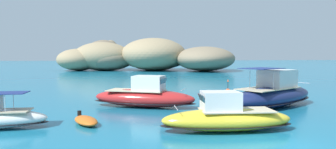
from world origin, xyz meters
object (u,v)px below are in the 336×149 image
(islet_large, at_px, (166,56))
(dinghy_tender, at_px, (86,120))
(channel_buoy, at_px, (228,91))
(islet_small, at_px, (100,57))
(motorboat_navy, at_px, (274,94))
(motorboat_red, at_px, (144,96))
(motorboat_yellow, at_px, (226,118))

(islet_large, relative_size, dinghy_tender, 11.22)
(islet_large, distance_m, channel_buoy, 49.38)
(islet_small, bearing_deg, motorboat_navy, -74.27)
(motorboat_red, distance_m, dinghy_tender, 6.78)
(motorboat_yellow, xyz_separation_m, dinghy_tender, (-7.45, 2.61, -0.47))
(islet_large, xyz_separation_m, dinghy_tender, (-13.19, -61.50, -3.33))
(motorboat_yellow, xyz_separation_m, motorboat_red, (-3.72, 8.24, 0.11))
(islet_small, distance_m, channel_buoy, 54.69)
(islet_large, bearing_deg, motorboat_yellow, -95.11)
(dinghy_tender, bearing_deg, islet_small, 93.03)
(islet_small, xyz_separation_m, channel_buoy, (16.04, -52.19, -3.04))
(islet_small, distance_m, motorboat_yellow, 67.96)
(motorboat_yellow, bearing_deg, islet_large, 84.89)
(islet_large, bearing_deg, motorboat_red, -99.60)
(motorboat_navy, bearing_deg, motorboat_red, 171.97)
(islet_small, bearing_deg, islet_large, -9.99)
(islet_large, height_order, motorboat_red, islet_large)
(dinghy_tender, bearing_deg, channel_buoy, 44.08)
(islet_small, height_order, motorboat_red, islet_small)
(islet_large, distance_m, islet_small, 16.85)
(islet_small, distance_m, motorboat_red, 59.29)
(motorboat_red, bearing_deg, motorboat_yellow, -65.70)
(motorboat_yellow, height_order, dinghy_tender, motorboat_yellow)
(islet_large, bearing_deg, dinghy_tender, -102.10)
(motorboat_navy, distance_m, motorboat_yellow, 9.17)
(islet_small, bearing_deg, motorboat_red, -83.08)
(islet_large, height_order, channel_buoy, islet_large)
(islet_large, distance_m, dinghy_tender, 62.99)
(motorboat_red, bearing_deg, islet_small, 96.92)
(motorboat_red, bearing_deg, islet_large, 80.40)
(motorboat_yellow, distance_m, motorboat_red, 9.04)
(motorboat_red, xyz_separation_m, dinghy_tender, (-3.73, -5.63, -0.58))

